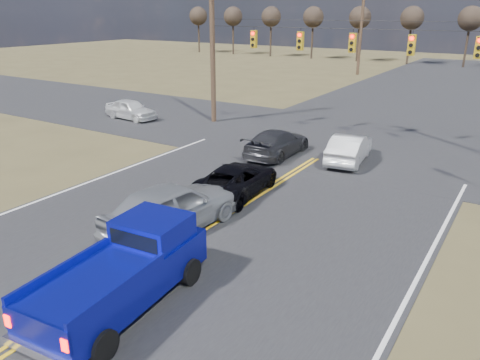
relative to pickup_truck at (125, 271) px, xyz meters
The scene contains 12 objects.
ground 1.36m from the pickup_truck, 160.03° to the right, with size 160.00×160.00×0.00m, color brown.
road_main 9.75m from the pickup_truck, 95.54° to the left, with size 14.00×120.00×0.02m, color #28282B.
road_cross 17.71m from the pickup_truck, 93.03° to the left, with size 120.00×12.00×0.02m, color #28282B.
signal_gantry 17.94m from the pickup_truck, 91.43° to the left, with size 19.60×4.83×10.00m.
utility_poles 17.23m from the pickup_truck, 93.22° to the left, with size 19.60×58.32×10.00m.
treeline 27.06m from the pickup_truck, 92.01° to the left, with size 87.00×117.80×7.40m.
pickup_truck is the anchor object (origin of this frame).
silver_suv 4.16m from the pickup_truck, 114.65° to the left, with size 2.02×5.03×1.71m, color #9A9CA1.
black_suv 7.89m from the pickup_truck, 102.72° to the left, with size 2.04×4.42×1.23m, color black.
white_car_queue 14.14m from the pickup_truck, 87.74° to the left, with size 1.45×4.15×1.37m, color silver.
dgrey_car_queue 13.49m from the pickup_truck, 102.25° to the left, with size 1.86×4.57×1.33m, color #323338.
cross_car_west 21.48m from the pickup_truck, 134.56° to the left, with size 3.87×1.56×1.32m, color white.
Camera 1 is at (8.65, -6.56, 6.94)m, focal length 35.00 mm.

